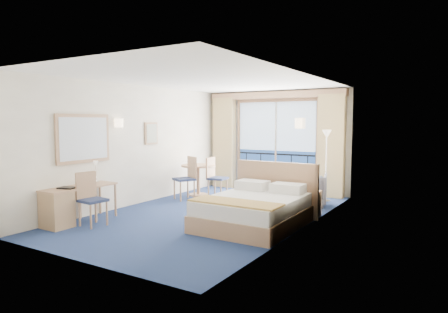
# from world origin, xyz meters

# --- Properties ---
(floor) EXTENTS (6.50, 6.50, 0.00)m
(floor) POSITION_xyz_m (0.00, 0.00, 0.00)
(floor) COLOR navy
(floor) RESTS_ON ground
(room_walls) EXTENTS (4.04, 6.54, 2.72)m
(room_walls) POSITION_xyz_m (0.00, 0.00, 1.78)
(room_walls) COLOR beige
(room_walls) RESTS_ON ground
(balcony_door) EXTENTS (2.36, 0.03, 2.52)m
(balcony_door) POSITION_xyz_m (-0.01, 3.22, 1.14)
(balcony_door) COLOR navy
(balcony_door) RESTS_ON room_walls
(curtain_left) EXTENTS (0.65, 0.22, 2.55)m
(curtain_left) POSITION_xyz_m (-1.55, 3.07, 1.28)
(curtain_left) COLOR tan
(curtain_left) RESTS_ON room_walls
(curtain_right) EXTENTS (0.65, 0.22, 2.55)m
(curtain_right) POSITION_xyz_m (1.55, 3.07, 1.28)
(curtain_right) COLOR tan
(curtain_right) RESTS_ON room_walls
(pelmet) EXTENTS (3.80, 0.25, 0.18)m
(pelmet) POSITION_xyz_m (0.00, 3.10, 2.58)
(pelmet) COLOR tan
(pelmet) RESTS_ON room_walls
(mirror) EXTENTS (0.05, 1.25, 0.95)m
(mirror) POSITION_xyz_m (-1.97, -1.50, 1.55)
(mirror) COLOR tan
(mirror) RESTS_ON room_walls
(wall_print) EXTENTS (0.04, 0.42, 0.52)m
(wall_print) POSITION_xyz_m (-1.97, 0.45, 1.60)
(wall_print) COLOR tan
(wall_print) RESTS_ON room_walls
(sconce_left) EXTENTS (0.18, 0.18, 0.18)m
(sconce_left) POSITION_xyz_m (-1.94, -0.60, 1.85)
(sconce_left) COLOR beige
(sconce_left) RESTS_ON room_walls
(sconce_right) EXTENTS (0.18, 0.18, 0.18)m
(sconce_right) POSITION_xyz_m (1.94, -0.15, 1.85)
(sconce_right) COLOR beige
(sconce_right) RESTS_ON room_walls
(bed) EXTENTS (1.72, 2.04, 1.08)m
(bed) POSITION_xyz_m (1.19, -0.37, 0.30)
(bed) COLOR tan
(bed) RESTS_ON ground
(nightstand) EXTENTS (0.39, 0.37, 0.51)m
(nightstand) POSITION_xyz_m (1.78, 0.84, 0.26)
(nightstand) COLOR #A17C55
(nightstand) RESTS_ON ground
(phone) EXTENTS (0.22, 0.20, 0.08)m
(phone) POSITION_xyz_m (1.75, 0.80, 0.55)
(phone) COLOR silver
(phone) RESTS_ON nightstand
(armchair) EXTENTS (0.96, 0.97, 0.72)m
(armchair) POSITION_xyz_m (1.41, 1.87, 0.36)
(armchair) COLOR #4C505D
(armchair) RESTS_ON ground
(floor_lamp) EXTENTS (0.23, 0.23, 1.69)m
(floor_lamp) POSITION_xyz_m (1.62, 2.44, 1.28)
(floor_lamp) COLOR silver
(floor_lamp) RESTS_ON ground
(desk) EXTENTS (0.50, 1.44, 0.68)m
(desk) POSITION_xyz_m (-1.74, -2.20, 0.37)
(desk) COLOR tan
(desk) RESTS_ON ground
(desk_chair) EXTENTS (0.46, 0.46, 0.97)m
(desk_chair) POSITION_xyz_m (-1.38, -1.88, 0.55)
(desk_chair) COLOR #202A4C
(desk_chair) RESTS_ON ground
(folder) EXTENTS (0.33, 0.29, 0.03)m
(folder) POSITION_xyz_m (-1.72, -2.11, 0.69)
(folder) COLOR black
(folder) RESTS_ON desk
(desk_lamp) EXTENTS (0.11, 0.11, 0.42)m
(desk_lamp) POSITION_xyz_m (-1.80, -1.37, 0.99)
(desk_lamp) COLOR silver
(desk_lamp) RESTS_ON desk
(round_table) EXTENTS (0.87, 0.87, 0.78)m
(round_table) POSITION_xyz_m (-1.40, 1.56, 0.59)
(round_table) COLOR tan
(round_table) RESTS_ON ground
(table_chair_a) EXTENTS (0.47, 0.46, 0.99)m
(table_chair_a) POSITION_xyz_m (-0.92, 1.58, 0.56)
(table_chair_a) COLOR #202A4C
(table_chair_a) RESTS_ON ground
(table_chair_b) EXTENTS (0.61, 0.61, 1.04)m
(table_chair_b) POSITION_xyz_m (-1.32, 1.00, 0.58)
(table_chair_b) COLOR #202A4C
(table_chair_b) RESTS_ON ground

